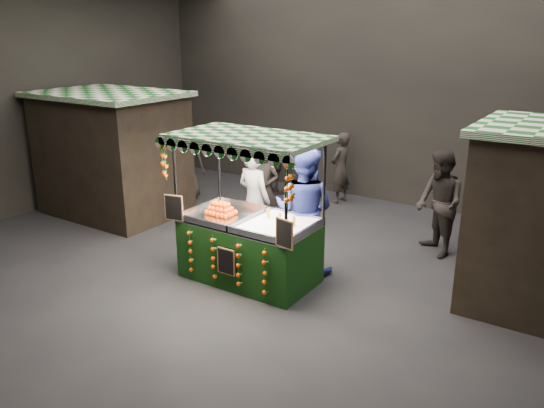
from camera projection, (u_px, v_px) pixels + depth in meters
The scene contains 13 objects.
ground at pixel (255, 275), 8.78m from camera, with size 12.00×12.00×0.00m, color black.
market_hall at pixel (253, 61), 7.74m from camera, with size 12.10×10.10×5.05m.
neighbour_stall_left at pixel (113, 153), 11.48m from camera, with size 3.00×2.20×2.60m.
juice_stall at pixel (249, 237), 8.42m from camera, with size 2.40×1.41×2.33m.
vendor_grey at pixel (254, 200), 9.52m from camera, with size 0.74×0.54×1.89m.
vendor_blue at pixel (304, 210), 8.68m from camera, with size 1.12×0.94×2.08m.
shopper_0 at pixel (263, 189), 10.50m from camera, with size 0.71×0.56×1.71m.
shopper_1 at pixel (439, 203), 9.35m from camera, with size 1.15×1.15×1.88m.
shopper_2 at pixel (275, 163), 12.93m from camera, with size 0.97×0.69×1.52m.
shopper_3 at pixel (525, 205), 9.30m from camera, with size 1.38×1.30×1.88m.
shopper_4 at pixel (185, 161), 12.56m from camera, with size 1.04×0.93×1.78m.
shopper_5 at pixel (502, 203), 9.47m from camera, with size 1.14×1.77×1.83m.
shopper_6 at pixel (341, 168), 12.31m from camera, with size 0.46×0.64×1.63m.
Camera 1 is at (4.63, -6.53, 3.79)m, focal length 35.69 mm.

